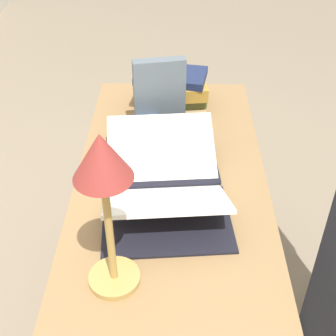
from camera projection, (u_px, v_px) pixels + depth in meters
name	position (u px, v px, depth m)	size (l,w,h in m)	color
ground_plane	(170.00, 335.00, 1.88)	(12.00, 12.00, 0.00)	gray
reading_desk	(171.00, 219.00, 1.49)	(1.37, 0.59, 0.77)	#937047
open_book	(164.00, 179.00, 1.40)	(0.58, 0.40, 0.12)	black
book_stack_tall	(171.00, 90.00, 1.76)	(0.26, 0.28, 0.15)	tan
book_standing_upright	(160.00, 97.00, 1.59)	(0.07, 0.18, 0.27)	slate
reading_lamp	(104.00, 179.00, 0.95)	(0.13, 0.13, 0.43)	tan
coffee_mug	(147.00, 125.00, 1.63)	(0.11, 0.08, 0.08)	#335184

